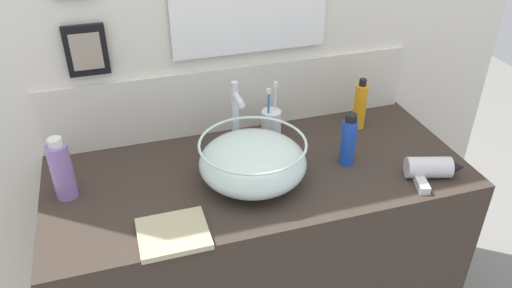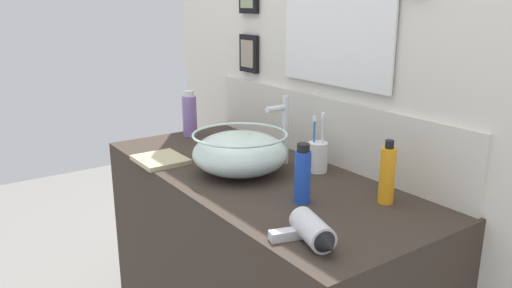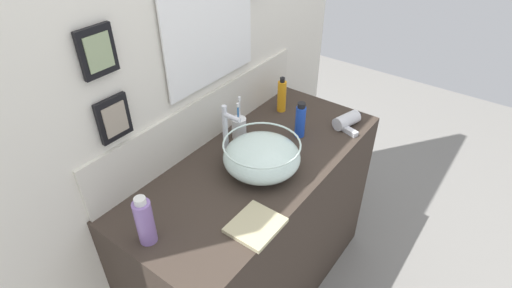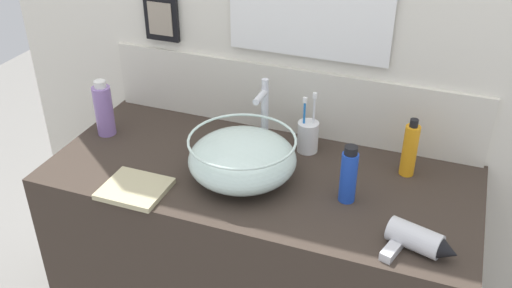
% 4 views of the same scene
% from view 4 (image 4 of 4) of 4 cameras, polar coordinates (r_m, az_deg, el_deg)
% --- Properties ---
extents(vanity_counter, '(1.30, 0.57, 0.88)m').
position_cam_4_polar(vanity_counter, '(2.01, 0.29, -13.39)').
color(vanity_counter, '#382D26').
rests_on(vanity_counter, ground).
extents(back_panel, '(2.11, 0.10, 2.32)m').
position_cam_4_polar(back_panel, '(1.86, 3.77, 9.36)').
color(back_panel, silver).
rests_on(back_panel, ground).
extents(glass_bowl_sink, '(0.32, 0.32, 0.14)m').
position_cam_4_polar(glass_bowl_sink, '(1.66, -1.38, -1.44)').
color(glass_bowl_sink, silver).
rests_on(glass_bowl_sink, vanity_counter).
extents(faucet, '(0.02, 0.09, 0.24)m').
position_cam_4_polar(faucet, '(1.78, 0.80, 3.23)').
color(faucet, silver).
rests_on(faucet, vanity_counter).
extents(hair_drier, '(0.19, 0.14, 0.07)m').
position_cam_4_polar(hair_drier, '(1.49, 15.96, -9.31)').
color(hair_drier, silver).
rests_on(hair_drier, vanity_counter).
extents(toothbrush_cup, '(0.07, 0.07, 0.21)m').
position_cam_4_polar(toothbrush_cup, '(1.82, 5.21, 0.80)').
color(toothbrush_cup, white).
rests_on(toothbrush_cup, vanity_counter).
extents(lotion_bottle, '(0.04, 0.04, 0.19)m').
position_cam_4_polar(lotion_bottle, '(1.74, 15.13, -0.53)').
color(lotion_bottle, orange).
rests_on(lotion_bottle, vanity_counter).
extents(soap_dispenser, '(0.06, 0.06, 0.19)m').
position_cam_4_polar(soap_dispenser, '(1.96, -14.98, 3.35)').
color(soap_dispenser, '#8C6BB2').
rests_on(soap_dispenser, vanity_counter).
extents(shampoo_bottle, '(0.05, 0.05, 0.17)m').
position_cam_4_polar(shampoo_bottle, '(1.59, 9.24, -3.09)').
color(shampoo_bottle, blue).
rests_on(shampoo_bottle, vanity_counter).
extents(hand_towel, '(0.18, 0.16, 0.02)m').
position_cam_4_polar(hand_towel, '(1.68, -12.02, -4.39)').
color(hand_towel, tan).
rests_on(hand_towel, vanity_counter).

